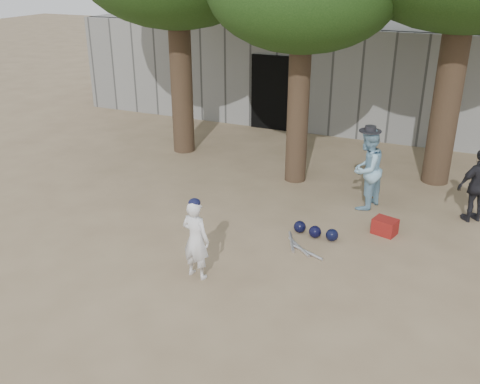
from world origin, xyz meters
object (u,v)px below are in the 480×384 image
at_px(spectator_blue, 366,169).
at_px(red_bag, 385,226).
at_px(boy_player, 196,240).
at_px(spectator_dark, 478,186).

distance_m(spectator_blue, red_bag, 1.38).
bearing_deg(boy_player, spectator_blue, -108.20).
bearing_deg(boy_player, spectator_dark, -126.35).
relative_size(boy_player, spectator_dark, 0.91).
relative_size(boy_player, red_bag, 3.19).
distance_m(boy_player, red_bag, 3.74).
distance_m(spectator_blue, spectator_dark, 2.12).
bearing_deg(spectator_dark, spectator_blue, -28.02).
xyz_separation_m(spectator_blue, red_bag, (0.62, -1.02, -0.69)).
xyz_separation_m(boy_player, spectator_dark, (4.02, 3.98, 0.07)).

